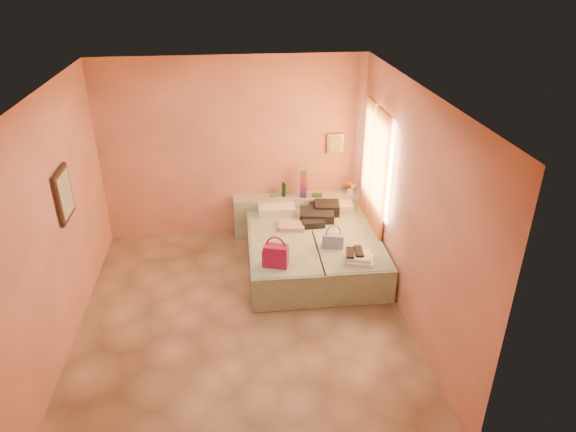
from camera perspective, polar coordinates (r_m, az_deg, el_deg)
name	(u,v)px	position (r m, az deg, el deg)	size (l,w,h in m)	color
ground	(244,316)	(6.56, -4.96, -11.04)	(4.50, 4.50, 0.00)	tan
room_walls	(253,166)	(6.17, -3.91, 5.61)	(4.02, 4.51, 2.81)	#F09D80
headboard_ledge	(298,214)	(8.23, 1.17, 0.22)	(2.05, 0.30, 0.65)	#ACB997
bed_left	(282,253)	(7.31, -0.65, -4.15)	(0.90, 2.00, 0.50)	#A9BC97
bed_right	(344,249)	(7.44, 6.27, -3.71)	(0.90, 2.00, 0.50)	#A9BC97
water_bottle	(284,190)	(8.02, -0.49, 2.95)	(0.06, 0.06, 0.23)	#14391C
rainbow_box	(304,184)	(7.97, 1.77, 3.58)	(0.10, 0.10, 0.43)	#9E134A
small_dish	(274,195)	(8.09, -1.61, 2.40)	(0.13, 0.13, 0.03)	#4C8B65
green_book	(317,195)	(8.08, 3.23, 2.33)	(0.16, 0.12, 0.03)	#284C2F
flower_vase	(351,186)	(8.16, 6.96, 3.28)	(0.19, 0.19, 0.25)	white
magenta_handbag	(276,255)	(6.50, -1.38, -4.38)	(0.32, 0.18, 0.30)	#9E134A
khaki_garment	(292,226)	(7.44, 0.41, -1.08)	(0.37, 0.30, 0.06)	tan
clothes_pile	(320,214)	(7.68, 3.58, 0.26)	(0.55, 0.55, 0.17)	black
blue_handbag	(333,241)	(6.95, 5.02, -2.75)	(0.29, 0.12, 0.19)	#3E4D97
towel_stack	(360,258)	(6.68, 7.97, -4.68)	(0.35, 0.30, 0.10)	white
sandal_pair	(355,252)	(6.68, 7.40, -4.03)	(0.20, 0.26, 0.03)	black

